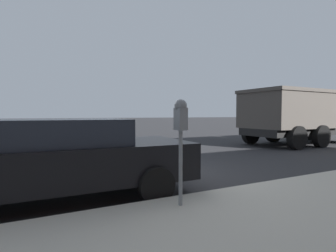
# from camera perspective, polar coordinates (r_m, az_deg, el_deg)

# --- Properties ---
(ground_plane) EXTENTS (220.00, 220.00, 0.00)m
(ground_plane) POSITION_cam_1_polar(r_m,az_deg,el_deg) (6.67, -6.71, -10.82)
(ground_plane) COLOR #2B2B2D
(parking_meter) EXTENTS (0.21, 0.19, 1.62)m
(parking_meter) POSITION_cam_1_polar(r_m,az_deg,el_deg) (3.98, 2.76, 0.34)
(parking_meter) COLOR gray
(parking_meter) RESTS_ON sidewalk
(car_black) EXTENTS (2.21, 4.81, 1.45)m
(car_black) POSITION_cam_1_polar(r_m,az_deg,el_deg) (5.13, -23.01, -6.17)
(car_black) COLOR black
(car_black) RESTS_ON ground_plane
(dump_truck) EXTENTS (3.09, 6.94, 2.77)m
(dump_truck) POSITION_cam_1_polar(r_m,az_deg,el_deg) (15.31, 27.37, 2.44)
(dump_truck) COLOR black
(dump_truck) RESTS_ON ground_plane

